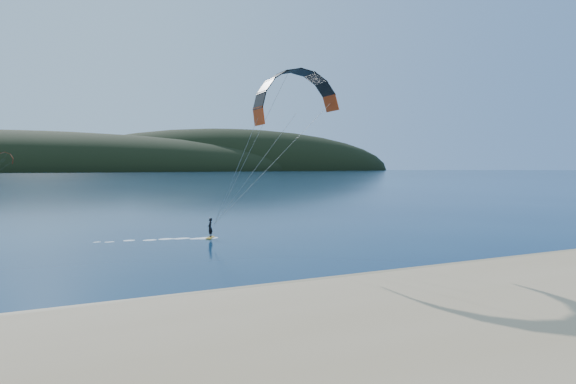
{
  "coord_description": "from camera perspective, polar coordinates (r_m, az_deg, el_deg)",
  "views": [
    {
      "loc": [
        -12.11,
        -19.17,
        6.69
      ],
      "look_at": [
        1.75,
        10.0,
        5.0
      ],
      "focal_mm": 30.17,
      "sensor_mm": 36.0,
      "label": 1
    }
  ],
  "objects": [
    {
      "name": "headland",
      "position": [
        764.58,
        -24.47,
        2.23
      ],
      "size": [
        1200.0,
        310.0,
        140.0
      ],
      "color": "black",
      "rests_on": "ground"
    },
    {
      "name": "ground",
      "position": [
        23.64,
        6.78,
        -13.47
      ],
      "size": [
        1800.0,
        1800.0,
        0.0
      ],
      "primitive_type": "plane",
      "color": "#08203D",
      "rests_on": "ground"
    },
    {
      "name": "kitesurfer_far",
      "position": [
        226.03,
        -30.45,
        3.24
      ],
      "size": [
        11.73,
        8.03,
        13.1
      ],
      "color": "gold",
      "rests_on": "ground"
    },
    {
      "name": "kitesurfer_near",
      "position": [
        41.83,
        0.42,
        8.74
      ],
      "size": [
        20.39,
        9.64,
        14.13
      ],
      "color": "gold",
      "rests_on": "ground"
    },
    {
      "name": "wet_sand",
      "position": [
        27.4,
        1.67,
        -11.03
      ],
      "size": [
        220.0,
        2.5,
        0.1
      ],
      "color": "olive",
      "rests_on": "ground"
    }
  ]
}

